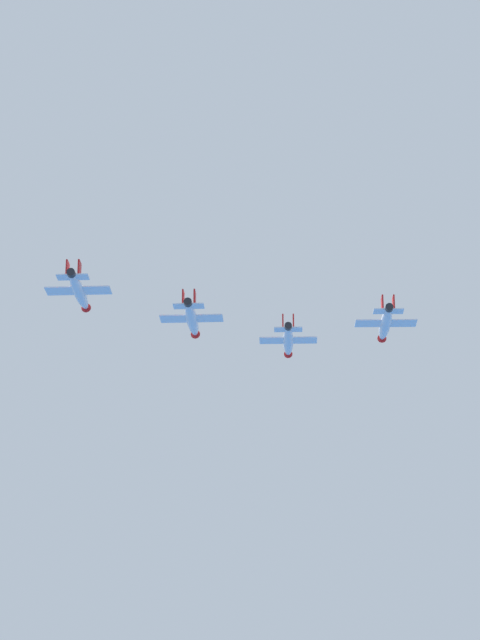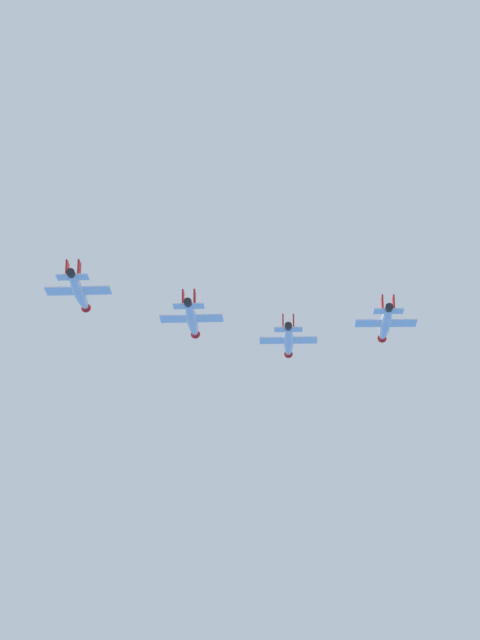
# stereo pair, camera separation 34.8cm
# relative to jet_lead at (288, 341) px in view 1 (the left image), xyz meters

# --- Properties ---
(jet_lead) EXTENTS (12.55, 15.02, 3.65)m
(jet_lead) POSITION_rel_jet_lead_xyz_m (0.00, 0.00, 0.00)
(jet_lead) COLOR white
(jet_left_wingman) EXTENTS (12.97, 15.13, 3.71)m
(jet_left_wingman) POSITION_rel_jet_lead_xyz_m (24.58, 5.31, -2.81)
(jet_left_wingman) COLOR white
(jet_right_wingman) EXTENTS (12.16, 14.90, 3.59)m
(jet_right_wingman) POSITION_rel_jet_lead_xyz_m (-1.28, 25.12, -4.08)
(jet_right_wingman) COLOR white
(jet_left_outer) EXTENTS (12.45, 14.50, 3.56)m
(jet_left_outer) POSITION_rel_jet_lead_xyz_m (49.17, 10.63, -5.23)
(jet_left_outer) COLOR white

